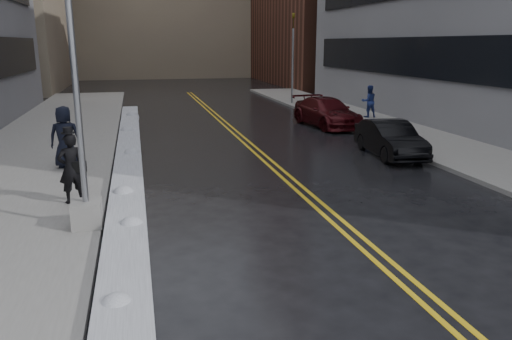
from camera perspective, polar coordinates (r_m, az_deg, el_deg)
ground at (r=10.38m, az=-0.82°, el=-9.53°), size 160.00×160.00×0.00m
sidewalk_west at (r=20.04m, az=-23.77°, el=1.21°), size 5.50×50.00×0.15m
sidewalk_east at (r=23.11m, az=18.29°, el=3.31°), size 4.00×50.00×0.15m
lane_line_left at (r=20.21m, az=-0.57°, el=2.34°), size 0.12×50.00×0.01m
lane_line_right at (r=20.27m, az=0.26°, el=2.38°), size 0.12×50.00×0.01m
snow_ridge at (r=17.73m, az=-14.37°, el=0.73°), size 0.90×30.00×0.34m
lamppost at (r=11.45m, az=-19.58°, el=5.14°), size 0.65×0.65×7.62m
fire_hydrant at (r=22.52m, az=16.20°, el=4.42°), size 0.26×0.26×0.73m
traffic_signal at (r=34.91m, az=4.22°, el=12.97°), size 0.16×0.20×6.00m
pedestrian_fedora at (r=13.70m, az=-20.38°, el=0.18°), size 0.79×0.67×1.83m
pedestrian_c at (r=17.70m, az=-20.98°, el=3.54°), size 1.05×0.72×2.06m
pedestrian_east at (r=28.81m, az=12.77°, el=7.66°), size 0.88×0.70×1.77m
car_black at (r=19.58m, az=15.07°, el=3.46°), size 1.76×4.21×1.35m
car_maroon at (r=26.18m, az=8.08°, el=6.57°), size 2.57×5.23×1.46m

